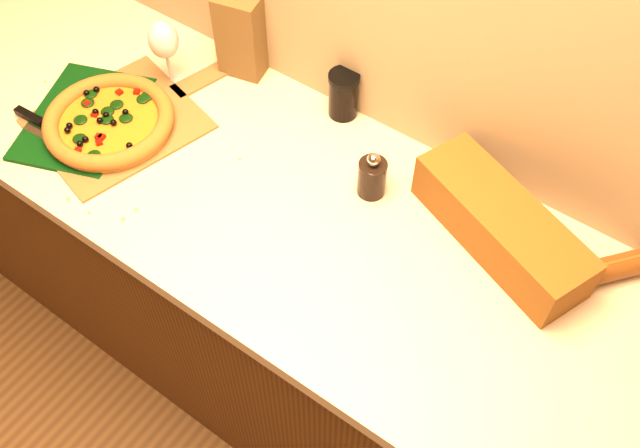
{
  "coord_description": "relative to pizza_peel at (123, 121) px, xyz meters",
  "views": [
    {
      "loc": [
        0.6,
        0.65,
        2.17
      ],
      "look_at": [
        0.08,
        1.38,
        0.96
      ],
      "focal_mm": 40.0,
      "sensor_mm": 36.0,
      "label": 1
    }
  ],
  "objects": [
    {
      "name": "dark_jar",
      "position": [
        0.42,
        0.34,
        0.06
      ],
      "size": [
        0.08,
        0.08,
        0.12
      ],
      "color": "black",
      "rests_on": "countertop"
    },
    {
      "name": "cutting_board",
      "position": [
        -0.09,
        -0.05,
        0.0
      ],
      "size": [
        0.36,
        0.41,
        0.03
      ],
      "rotation": [
        0.0,
        0.0,
        0.37
      ],
      "color": "#05320A",
      "rests_on": "countertop"
    },
    {
      "name": "wine_glass",
      "position": [
        0.0,
        0.18,
        0.13
      ],
      "size": [
        0.08,
        0.08,
        0.19
      ],
      "color": "silver",
      "rests_on": "countertop"
    },
    {
      "name": "pepper_grinder",
      "position": [
        0.62,
        0.17,
        0.05
      ],
      "size": [
        0.07,
        0.07,
        0.12
      ],
      "color": "black",
      "rests_on": "countertop"
    },
    {
      "name": "paper_bag",
      "position": [
        0.12,
        0.33,
        0.11
      ],
      "size": [
        0.13,
        0.11,
        0.22
      ],
      "primitive_type": "cube",
      "rotation": [
        0.0,
        0.0,
        0.23
      ],
      "color": "brown",
      "rests_on": "countertop"
    },
    {
      "name": "cabinet",
      "position": [
        0.53,
        0.04,
        -0.47
      ],
      "size": [
        2.8,
        0.65,
        0.86
      ],
      "primitive_type": "cube",
      "color": "#41240D",
      "rests_on": "ground"
    },
    {
      "name": "pizza_peel",
      "position": [
        0.0,
        0.0,
        0.0
      ],
      "size": [
        0.42,
        0.54,
        0.01
      ],
      "rotation": [
        0.0,
        0.0,
        -0.26
      ],
      "color": "brown",
      "rests_on": "countertop"
    },
    {
      "name": "bottle_cap",
      "position": [
        0.12,
        -0.1,
        -0.0
      ],
      "size": [
        0.03,
        0.03,
        0.01
      ],
      "primitive_type": "cylinder",
      "rotation": [
        0.0,
        0.0,
        -0.1
      ],
      "color": "black",
      "rests_on": "countertop"
    },
    {
      "name": "bread_bag",
      "position": [
        0.92,
        0.21,
        0.05
      ],
      "size": [
        0.45,
        0.28,
        0.12
      ],
      "primitive_type": "cube",
      "rotation": [
        0.0,
        0.0,
        -0.37
      ],
      "color": "brown",
      "rests_on": "countertop"
    },
    {
      "name": "pizza",
      "position": [
        -0.0,
        -0.03,
        0.02
      ],
      "size": [
        0.32,
        0.32,
        0.04
      ],
      "color": "#BB742E",
      "rests_on": "pizza_peel"
    },
    {
      "name": "countertop",
      "position": [
        0.53,
        0.04,
        -0.02
      ],
      "size": [
        2.84,
        0.68,
        0.04
      ],
      "primitive_type": "cube",
      "color": "beige",
      "rests_on": "cabinet"
    }
  ]
}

